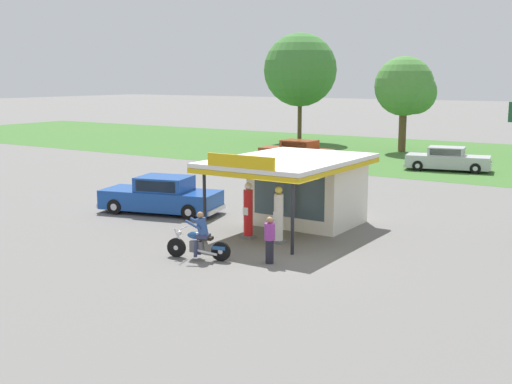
# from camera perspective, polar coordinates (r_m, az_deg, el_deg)

# --- Properties ---
(ground_plane) EXTENTS (300.00, 300.00, 0.00)m
(ground_plane) POSITION_cam_1_polar(r_m,az_deg,el_deg) (21.67, 2.81, -5.60)
(ground_plane) COLOR slate
(grass_verge_strip) EXTENTS (120.00, 24.00, 0.01)m
(grass_verge_strip) POSITION_cam_1_polar(r_m,az_deg,el_deg) (49.53, 20.58, 2.64)
(grass_verge_strip) COLOR #3D6B2D
(grass_verge_strip) RESTS_ON ground
(service_station_kiosk) EXTENTS (4.57, 6.64, 3.26)m
(service_station_kiosk) POSITION_cam_1_polar(r_m,az_deg,el_deg) (25.79, 4.17, 0.68)
(service_station_kiosk) COLOR silver
(service_station_kiosk) RESTS_ON ground
(gas_pump_nearside) EXTENTS (0.44, 0.44, 2.07)m
(gas_pump_nearside) POSITION_cam_1_polar(r_m,az_deg,el_deg) (23.75, -0.70, -1.83)
(gas_pump_nearside) COLOR slate
(gas_pump_nearside) RESTS_ON ground
(gas_pump_offside) EXTENTS (0.44, 0.44, 2.05)m
(gas_pump_offside) POSITION_cam_1_polar(r_m,az_deg,el_deg) (23.07, 2.00, -2.22)
(gas_pump_offside) COLOR slate
(gas_pump_offside) RESTS_ON ground
(motorcycle_with_rider) EXTENTS (2.16, 0.82, 1.58)m
(motorcycle_with_rider) POSITION_cam_1_polar(r_m,az_deg,el_deg) (21.15, -5.00, -4.18)
(motorcycle_with_rider) COLOR black
(motorcycle_with_rider) RESTS_ON ground
(featured_classic_sedan) EXTENTS (5.64, 3.16, 1.61)m
(featured_classic_sedan) POSITION_cam_1_polar(r_m,az_deg,el_deg) (28.51, -8.31, -0.38)
(featured_classic_sedan) COLOR #19479E
(featured_classic_sedan) RESTS_ON ground
(parked_car_second_row_spare) EXTENTS (5.48, 2.05, 1.50)m
(parked_car_second_row_spare) POSITION_cam_1_polar(r_m,az_deg,el_deg) (45.78, 3.63, 3.57)
(parked_car_second_row_spare) COLOR #993819
(parked_car_second_row_spare) RESTS_ON ground
(parked_car_back_row_far_left) EXTENTS (5.52, 2.82, 1.50)m
(parked_car_back_row_far_left) POSITION_cam_1_polar(r_m,az_deg,el_deg) (42.87, 16.48, 2.74)
(parked_car_back_row_far_left) COLOR #B7B7BC
(parked_car_back_row_far_left) RESTS_ON ground
(bystander_admiring_sedan) EXTENTS (0.34, 0.34, 1.51)m
(bystander_admiring_sedan) POSITION_cam_1_polar(r_m,az_deg,el_deg) (20.58, 1.20, -4.16)
(bystander_admiring_sedan) COLOR black
(bystander_admiring_sedan) RESTS_ON ground
(bystander_leaning_by_kiosk) EXTENTS (0.34, 0.34, 1.52)m
(bystander_leaning_by_kiosk) POSITION_cam_1_polar(r_m,az_deg,el_deg) (31.17, 2.11, 0.72)
(bystander_leaning_by_kiosk) COLOR brown
(bystander_leaning_by_kiosk) RESTS_ON ground
(tree_oak_far_left) EXTENTS (4.91, 4.65, 7.48)m
(tree_oak_far_left) POSITION_cam_1_polar(r_m,az_deg,el_deg) (52.70, 13.14, 8.87)
(tree_oak_far_left) COLOR brown
(tree_oak_far_left) RESTS_ON ground
(tree_oak_left) EXTENTS (6.53, 6.53, 9.76)m
(tree_oak_left) POSITION_cam_1_polar(r_m,az_deg,el_deg) (59.09, 3.91, 10.66)
(tree_oak_left) COLOR brown
(tree_oak_left) RESTS_ON ground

